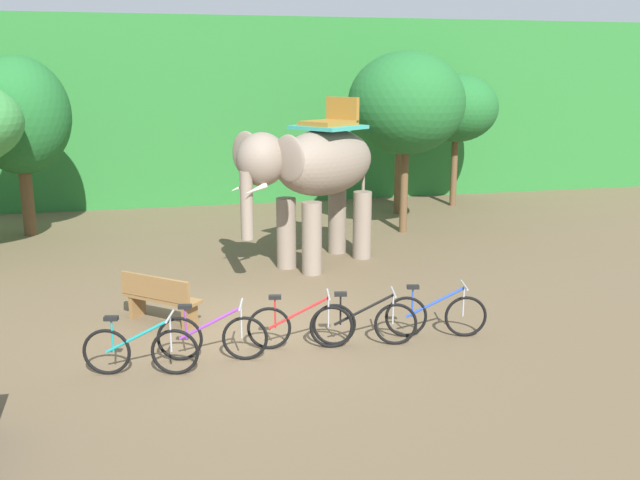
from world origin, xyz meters
The scene contains 13 objects.
ground_plane centered at (0.00, 0.00, 0.00)m, with size 80.00×80.00×0.00m, color brown.
foliage_hedge centered at (0.00, 14.92, 3.04)m, with size 36.00×6.00×6.08m, color #28702D.
tree_left centered at (-4.78, 8.73, 3.20)m, with size 2.63×2.63×4.76m.
tree_center_right centered at (5.21, 6.63, 3.51)m, with size 3.13×3.13×4.88m.
tree_far_right centered at (6.00, 9.14, 3.58)m, with size 2.45×2.45×4.71m.
tree_far_left centered at (8.20, 9.96, 3.18)m, with size 2.65×2.65×4.28m.
elephant centered at (2.05, 3.85, 2.20)m, with size 3.96×3.37×3.78m.
bike_teal centered at (-1.84, -1.36, 0.39)m, with size 1.67×0.59×0.92m.
bike_purple centered at (-0.77, -1.08, 0.39)m, with size 1.68×0.57×0.92m.
bike_red centered at (0.64, -0.94, 0.39)m, with size 1.69×0.52×0.92m.
bike_black centered at (1.69, -1.05, 0.39)m, with size 1.68×0.56×0.92m.
bike_blue centered at (2.96, -0.98, 0.39)m, with size 1.68×0.58×0.92m.
wooden_bench centered at (-1.51, 0.80, 0.48)m, with size 1.39×1.31×0.89m.
Camera 1 is at (-1.60, -11.34, 4.36)m, focal length 39.54 mm.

